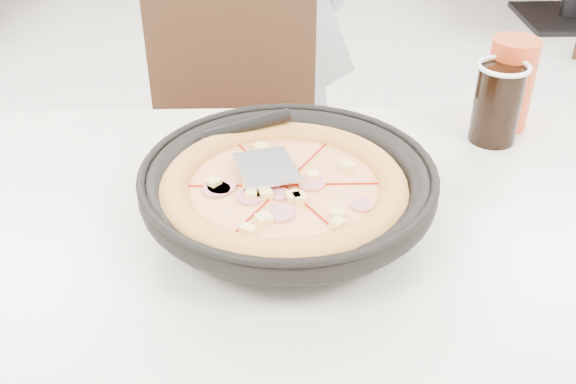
{
  "coord_description": "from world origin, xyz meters",
  "views": [
    {
      "loc": [
        -0.13,
        -1.25,
        1.31
      ],
      "look_at": [
        -0.11,
        -0.47,
        0.8
      ],
      "focal_mm": 42.0,
      "sensor_mm": 36.0,
      "label": 1
    }
  ],
  "objects_px": {
    "chair_far": "(239,162)",
    "cola_glass": "(497,105)",
    "red_cup": "(509,84)",
    "pizza": "(284,199)",
    "pizza_pan": "(288,197)"
  },
  "relations": [
    {
      "from": "red_cup",
      "to": "chair_far",
      "type": "bearing_deg",
      "value": 144.96
    },
    {
      "from": "cola_glass",
      "to": "red_cup",
      "type": "bearing_deg",
      "value": 57.12
    },
    {
      "from": "pizza_pan",
      "to": "pizza",
      "type": "height_order",
      "value": "pizza"
    },
    {
      "from": "pizza_pan",
      "to": "cola_glass",
      "type": "height_order",
      "value": "cola_glass"
    },
    {
      "from": "chair_far",
      "to": "pizza",
      "type": "height_order",
      "value": "chair_far"
    },
    {
      "from": "pizza_pan",
      "to": "cola_glass",
      "type": "xyz_separation_m",
      "value": [
        0.36,
        0.23,
        0.02
      ]
    },
    {
      "from": "cola_glass",
      "to": "red_cup",
      "type": "distance_m",
      "value": 0.07
    },
    {
      "from": "chair_far",
      "to": "cola_glass",
      "type": "relative_size",
      "value": 7.31
    },
    {
      "from": "pizza",
      "to": "cola_glass",
      "type": "relative_size",
      "value": 2.25
    },
    {
      "from": "chair_far",
      "to": "cola_glass",
      "type": "height_order",
      "value": "chair_far"
    },
    {
      "from": "pizza_pan",
      "to": "red_cup",
      "type": "relative_size",
      "value": 2.3
    },
    {
      "from": "pizza_pan",
      "to": "red_cup",
      "type": "xyz_separation_m",
      "value": [
        0.39,
        0.29,
        0.04
      ]
    },
    {
      "from": "chair_far",
      "to": "cola_glass",
      "type": "bearing_deg",
      "value": 133.98
    },
    {
      "from": "cola_glass",
      "to": "pizza_pan",
      "type": "bearing_deg",
      "value": -146.78
    },
    {
      "from": "pizza_pan",
      "to": "pizza",
      "type": "distance_m",
      "value": 0.04
    }
  ]
}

